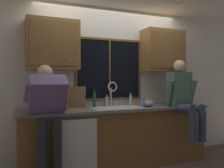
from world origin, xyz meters
The scene contains 24 objects.
back_wall centered at (0.00, 0.06, 1.27)m, with size 5.36×0.12×2.55m, color silver.
ceiling_downlight_right centered at (0.89, -0.60, 2.54)m, with size 0.14×0.14×0.01m, color #FFEAB2.
window_glass centered at (-0.03, -0.01, 1.52)m, with size 1.10×0.02×0.95m, color black.
window_frame_top centered at (-0.03, -0.02, 2.02)m, with size 1.17×0.02×0.04m, color brown.
window_frame_bottom centered at (-0.03, -0.02, 1.03)m, with size 1.17×0.02×0.04m, color brown.
window_frame_left centered at (-0.60, -0.02, 1.52)m, with size 0.04×0.02×0.95m, color brown.
window_frame_right centered at (0.54, -0.02, 1.52)m, with size 0.04×0.02×0.95m, color brown.
window_mullion_center centered at (-0.03, -0.02, 1.52)m, with size 0.02×0.02×0.95m, color brown.
lower_cabinet_run centered at (0.00, -0.29, 0.44)m, with size 2.96×0.58×0.88m, color brown.
countertop centered at (0.00, -0.31, 0.90)m, with size 3.02×0.62×0.04m, color slate.
dishwasher_front centered at (-0.76, -0.61, 0.46)m, with size 0.60×0.02×0.74m, color white.
upper_cabinet_left centered at (-0.98, -0.17, 1.86)m, with size 0.74×0.36×0.72m.
upper_cabinet_right centered at (0.92, -0.17, 1.86)m, with size 0.74×0.36×0.72m.
sink centered at (-0.03, -0.30, 0.82)m, with size 0.80×0.46×0.21m.
faucet centered at (-0.02, -0.12, 1.17)m, with size 0.18×0.09×0.40m.
person_standing centered at (-1.12, -0.61, 0.96)m, with size 0.53×0.69×1.55m.
person_sitting_on_counter centered at (1.03, -0.57, 1.10)m, with size 0.54×0.62×1.26m.
knife_block centered at (-0.88, -0.29, 1.03)m, with size 0.12×0.18×0.32m.
cutting_board centered at (-0.59, -0.08, 1.08)m, with size 0.24×0.02×0.33m, color #997047.
mixing_bowl centered at (0.48, -0.36, 0.97)m, with size 0.22×0.22×0.11m, color #8C99A8.
soap_dispenser centered at (0.37, -0.42, 1.00)m, with size 0.06×0.07×0.20m.
bottle_green_glass centered at (-0.11, -0.10, 1.00)m, with size 0.06×0.06×0.20m.
bottle_tall_clear centered at (0.31, -0.11, 1.01)m, with size 0.05×0.05×0.22m.
bottle_amber_small centered at (-0.33, -0.12, 1.04)m, with size 0.05×0.05×0.30m.
Camera 1 is at (-1.55, -3.70, 1.36)m, focal length 38.46 mm.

